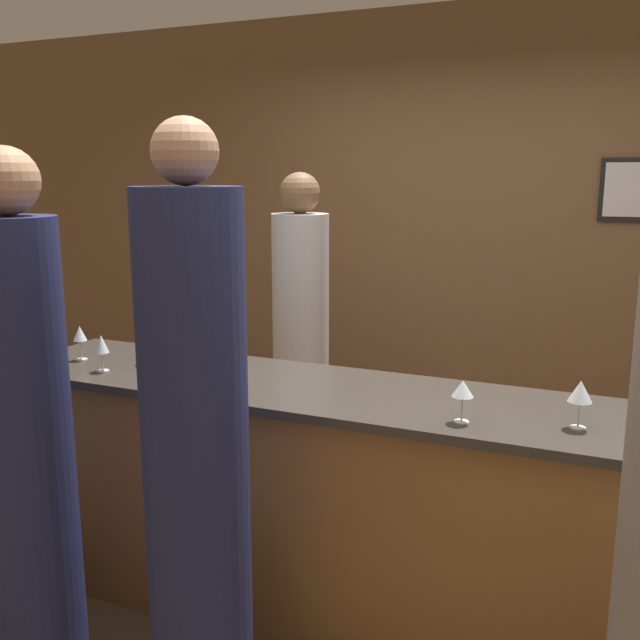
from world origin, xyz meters
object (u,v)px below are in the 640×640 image
bartender (301,358)px  guest_2 (196,454)px  guest_0 (28,445)px  wine_bottle_0 (200,360)px  ice_bucket (171,338)px

bartender → guest_2: guest_2 is taller
guest_0 → guest_2: size_ratio=0.96×
guest_0 → wine_bottle_0: size_ratio=6.13×
guest_0 → wine_bottle_0: guest_0 is taller
bartender → ice_bucket: bartender is taller
guest_2 → wine_bottle_0: size_ratio=6.38×
guest_0 → guest_2: (0.62, 0.11, 0.02)m
guest_2 → ice_bucket: size_ratio=9.58×
guest_0 → ice_bucket: bearing=89.7°
guest_2 → wine_bottle_0: (-0.25, 0.42, 0.19)m
bartender → guest_2: bearing=102.0°
guest_2 → ice_bucket: bearing=129.2°
wine_bottle_0 → ice_bucket: wine_bottle_0 is taller
guest_0 → wine_bottle_0: bearing=54.6°
bartender → wine_bottle_0: bartender is taller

